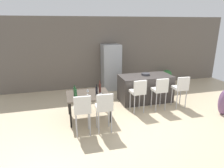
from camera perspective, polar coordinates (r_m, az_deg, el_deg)
name	(u,v)px	position (r m, az deg, el deg)	size (l,w,h in m)	color
ground_plane	(144,112)	(6.28, 9.38, -7.99)	(10.00, 10.00, 0.00)	#C6B28E
back_wall	(118,52)	(8.50, 1.69, 9.15)	(10.00, 0.12, 2.90)	#665B51
kitchen_island	(145,88)	(7.00, 9.58, -1.23)	(1.79, 0.90, 0.92)	#383330
bar_chair_left	(138,91)	(5.97, 7.64, -2.01)	(0.42, 0.42, 1.05)	white
bar_chair_middle	(160,89)	(6.28, 13.78, -1.39)	(0.40, 0.40, 1.05)	white
bar_chair_right	(181,87)	(6.66, 19.33, -0.82)	(0.41, 0.41, 1.05)	white
dining_table	(88,96)	(5.60, -6.87, -3.61)	(1.20, 0.96, 0.74)	#4C4238
dining_chair_near	(82,109)	(4.79, -8.59, -7.07)	(0.41, 0.41, 1.05)	white
dining_chair_far	(104,106)	(4.87, -2.26, -6.46)	(0.42, 0.42, 1.05)	white
wine_bottle_end	(97,91)	(5.45, -4.46, -2.02)	(0.06, 0.06, 0.31)	black
wine_bottle_left	(100,88)	(5.66, -3.53, -1.10)	(0.06, 0.06, 0.35)	#471E19
wine_bottle_right	(76,94)	(5.28, -10.44, -2.75)	(0.06, 0.06, 0.32)	#194723
wine_bottle_inner	(75,92)	(5.44, -10.71, -2.19)	(0.07, 0.07, 0.31)	#194723
wine_glass_middle	(88,90)	(5.51, -7.04, -1.83)	(0.07, 0.07, 0.17)	silver
wine_glass_far	(76,90)	(5.56, -10.46, -1.81)	(0.07, 0.07, 0.17)	silver
wine_glass_near	(101,94)	(5.20, -3.21, -2.90)	(0.07, 0.07, 0.17)	silver
refrigerator	(111,67)	(8.07, -0.30, 4.88)	(0.72, 0.68, 1.84)	#939699
fruit_bowl	(146,74)	(6.92, 9.68, 2.81)	(0.29, 0.29, 0.07)	#333338
floor_vase	(224,102)	(6.76, 29.71, -4.48)	(0.33, 0.33, 1.03)	#704C75
potted_plant	(167,76)	(9.18, 15.55, 2.35)	(0.45, 0.45, 0.65)	#996B4C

